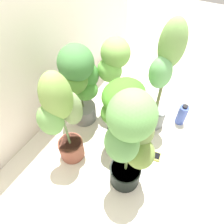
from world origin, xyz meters
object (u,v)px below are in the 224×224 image
object	(u,v)px
potted_plant_center	(121,112)
hygrometer_box	(156,156)
potted_plant_front_left	(131,141)
potted_plant_front_right	(163,78)
potted_plant_back_center	(79,80)
potted_plant_back_left	(63,117)
nutrient_bottle	(182,115)
potted_plant_back_right	(114,74)

from	to	relation	value
potted_plant_center	hygrometer_box	size ratio (longest dim) A/B	7.53
potted_plant_front_left	potted_plant_center	world-z (taller)	potted_plant_front_left
potted_plant_front_right	potted_plant_center	size ratio (longest dim) A/B	1.54
potted_plant_back_center	hygrometer_box	xyz separation A→B (m)	(-0.07, -0.80, -0.48)
potted_plant_back_left	nutrient_bottle	distance (m)	1.16
potted_plant_front_right	potted_plant_back_center	distance (m)	0.69
potted_plant_front_left	potted_plant_center	bearing A→B (deg)	35.54
potted_plant_back_right	nutrient_bottle	bearing A→B (deg)	-75.64
potted_plant_back_center	potted_plant_center	xyz separation A→B (m)	(-0.08, -0.45, -0.08)
potted_plant_back_center	nutrient_bottle	size ratio (longest dim) A/B	3.45
nutrient_bottle	potted_plant_center	bearing A→B (deg)	140.44
nutrient_bottle	potted_plant_back_center	bearing A→B (deg)	115.89
potted_plant_back_right	potted_plant_center	bearing A→B (deg)	-142.91
potted_plant_back_right	potted_plant_center	world-z (taller)	potted_plant_back_right
hygrometer_box	potted_plant_center	bearing A→B (deg)	-6.63
potted_plant_center	nutrient_bottle	distance (m)	0.72
potted_plant_back_right	potted_plant_back_center	xyz separation A→B (m)	(-0.25, 0.20, 0.03)
potted_plant_center	potted_plant_front_left	bearing A→B (deg)	-144.46
potted_plant_front_left	potted_plant_back_right	xyz separation A→B (m)	(0.63, 0.46, -0.10)
hygrometer_box	nutrient_bottle	xyz separation A→B (m)	(0.49, -0.06, 0.10)
potted_plant_back_right	potted_plant_center	distance (m)	0.42
potted_plant_back_right	potted_plant_back_left	distance (m)	0.65
potted_plant_back_right	potted_plant_back_center	world-z (taller)	potted_plant_back_center
nutrient_bottle	hygrometer_box	bearing A→B (deg)	172.60
potted_plant_back_left	nutrient_bottle	world-z (taller)	potted_plant_back_left
potted_plant_back_right	hygrometer_box	xyz separation A→B (m)	(-0.32, -0.60, -0.45)
potted_plant_front_left	potted_plant_center	size ratio (longest dim) A/B	1.38
potted_plant_front_left	nutrient_bottle	world-z (taller)	potted_plant_front_left
potted_plant_back_center	potted_plant_center	size ratio (longest dim) A/B	1.19
potted_plant_front_right	nutrient_bottle	xyz separation A→B (m)	(0.16, -0.24, -0.48)
potted_plant_back_left	nutrient_bottle	bearing A→B (deg)	-41.25
potted_plant_front_left	nutrient_bottle	xyz separation A→B (m)	(0.80, -0.21, -0.45)
potted_plant_front_right	potted_plant_back_center	size ratio (longest dim) A/B	1.29
potted_plant_front_right	hygrometer_box	distance (m)	0.69
potted_plant_back_left	hygrometer_box	bearing A→B (deg)	-63.37
potted_plant_front_left	potted_plant_front_right	world-z (taller)	potted_plant_front_right
potted_plant_front_right	nutrient_bottle	world-z (taller)	potted_plant_front_right
potted_plant_front_right	potted_plant_back_left	world-z (taller)	potted_plant_front_right
potted_plant_back_right	hygrometer_box	bearing A→B (deg)	-118.02
potted_plant_front_left	potted_plant_back_center	size ratio (longest dim) A/B	1.15
potted_plant_back_left	potted_plant_back_center	bearing A→B (deg)	20.05
potted_plant_front_right	potted_plant_center	distance (m)	0.42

